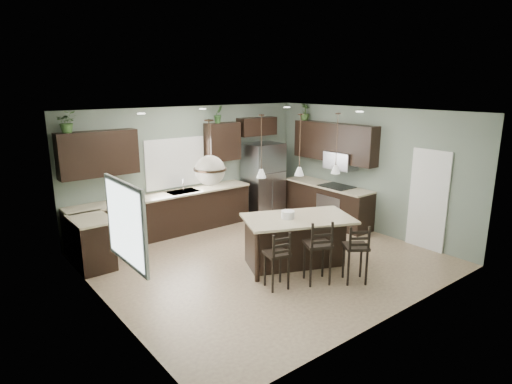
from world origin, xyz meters
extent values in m
plane|color=#9E8466|center=(0.00, 0.00, 0.00)|extent=(6.00, 6.00, 0.00)
cube|color=white|center=(2.98, -1.55, 1.02)|extent=(0.04, 0.82, 2.04)
cube|color=white|center=(-0.40, 2.73, 1.55)|extent=(1.35, 0.02, 1.00)
cube|color=white|center=(-2.98, -0.80, 1.55)|extent=(0.02, 1.10, 1.00)
cube|color=black|center=(-2.70, 1.70, 0.45)|extent=(0.60, 0.90, 0.90)
cube|color=beige|center=(-2.68, 1.70, 0.92)|extent=(0.66, 0.96, 0.04)
cube|color=black|center=(-0.85, 2.45, 0.45)|extent=(4.20, 0.60, 0.90)
cube|color=beige|center=(-0.85, 2.43, 0.92)|extent=(4.20, 0.66, 0.04)
cube|color=gray|center=(-0.40, 2.43, 0.94)|extent=(0.70, 0.45, 0.01)
cylinder|color=silver|center=(-0.40, 2.40, 1.08)|extent=(0.02, 0.02, 0.28)
cube|color=black|center=(-2.15, 2.58, 1.95)|extent=(1.55, 0.34, 0.90)
cube|color=black|center=(0.80, 2.58, 1.95)|extent=(0.85, 0.34, 0.90)
cube|color=black|center=(1.85, 2.58, 2.25)|extent=(1.05, 0.34, 0.45)
cube|color=black|center=(2.70, 0.87, 0.45)|extent=(0.60, 2.35, 0.90)
cube|color=beige|center=(2.68, 0.87, 0.92)|extent=(0.66, 2.35, 0.04)
cube|color=black|center=(2.68, 0.60, 0.94)|extent=(0.58, 0.75, 0.02)
cube|color=gray|center=(2.40, 0.60, 0.45)|extent=(0.01, 0.72, 0.60)
cube|color=black|center=(2.83, 0.87, 1.95)|extent=(0.34, 2.35, 0.90)
cube|color=gray|center=(2.78, 0.60, 1.55)|extent=(0.40, 0.75, 0.40)
cube|color=#9999A2|center=(1.85, 2.32, 0.93)|extent=(0.90, 0.74, 1.85)
cube|color=black|center=(0.33, -0.55, 0.46)|extent=(2.23, 1.79, 0.92)
cylinder|color=silver|center=(0.14, -0.47, 0.99)|extent=(0.24, 0.24, 0.14)
cube|color=black|center=(-0.59, -1.02, 0.50)|extent=(0.44, 0.44, 0.99)
cube|color=black|center=(0.09, -1.29, 0.56)|extent=(0.56, 0.56, 1.13)
cube|color=black|center=(0.60, -1.67, 0.52)|extent=(0.54, 0.54, 1.05)
imported|color=#345927|center=(-2.68, 2.55, 2.60)|extent=(0.43, 0.40, 0.41)
imported|color=#284C21|center=(0.68, 2.55, 2.61)|extent=(0.24, 0.20, 0.41)
imported|color=#334E22|center=(2.80, 1.85, 2.61)|extent=(0.23, 0.23, 0.41)
plane|color=slate|center=(0.00, 2.75, 1.40)|extent=(6.00, 0.00, 6.00)
plane|color=slate|center=(0.00, -2.75, 1.40)|extent=(6.00, 0.00, 6.00)
plane|color=slate|center=(-3.00, 0.00, 1.40)|extent=(0.00, 5.50, 5.50)
plane|color=slate|center=(3.00, 0.00, 1.40)|extent=(0.00, 5.50, 5.50)
plane|color=white|center=(0.00, 0.00, 2.80)|extent=(6.00, 6.00, 0.00)
camera|label=1|loc=(-4.88, -5.91, 3.28)|focal=30.00mm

